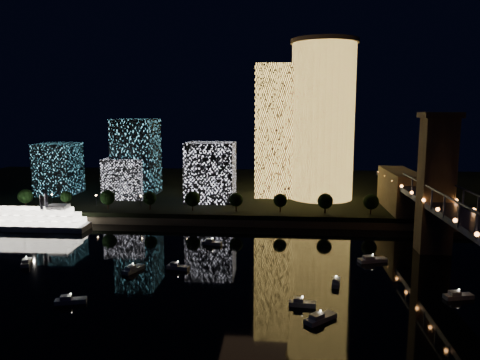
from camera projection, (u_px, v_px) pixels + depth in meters
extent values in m
plane|color=black|center=(242.00, 301.00, 125.73)|extent=(520.00, 520.00, 0.00)
cube|color=black|center=(264.00, 190.00, 282.96)|extent=(420.00, 160.00, 5.00)
cube|color=#6B5E4C|center=(257.00, 223.00, 206.27)|extent=(420.00, 6.00, 3.00)
cylinder|color=#FFC151|center=(323.00, 123.00, 239.14)|extent=(32.00, 32.00, 78.54)
cylinder|color=#6B5E4C|center=(325.00, 41.00, 233.13)|extent=(34.00, 34.00, 2.00)
cube|color=#FFC151|center=(276.00, 131.00, 248.05)|extent=(21.71, 21.71, 69.09)
cube|color=silver|center=(211.00, 172.00, 235.44)|extent=(24.09, 20.39, 29.65)
cube|color=#5DDBFD|center=(137.00, 157.00, 251.18)|extent=(20.48, 26.63, 40.96)
cube|color=silver|center=(127.00, 178.00, 245.26)|extent=(20.81, 18.91, 20.81)
cube|color=#5DDBFD|center=(59.00, 169.00, 255.83)|extent=(19.83, 21.81, 27.76)
cube|color=#6B5E4C|center=(436.00, 186.00, 165.77)|extent=(11.00, 9.00, 48.00)
cube|color=#6B5E4C|center=(440.00, 115.00, 162.04)|extent=(13.00, 11.00, 2.00)
cube|color=#6B5E4C|center=(399.00, 195.00, 216.88)|extent=(12.00, 40.00, 23.00)
cube|color=#161F48|center=(462.00, 217.00, 129.14)|extent=(0.50, 0.50, 7.00)
cube|color=#161F48|center=(434.00, 200.00, 152.78)|extent=(0.50, 0.50, 7.00)
cube|color=#161F48|center=(413.00, 188.00, 176.43)|extent=(0.50, 0.50, 7.00)
sphere|color=orange|center=(477.00, 234.00, 117.62)|extent=(1.20, 1.20, 1.20)
sphere|color=orange|center=(424.00, 200.00, 161.95)|extent=(1.20, 1.20, 1.20)
sphere|color=orange|center=(393.00, 181.00, 206.27)|extent=(1.20, 1.20, 1.20)
cube|color=silver|center=(32.00, 226.00, 200.55)|extent=(49.09, 11.83, 2.45)
cube|color=white|center=(31.00, 221.00, 200.20)|extent=(45.00, 10.76, 2.24)
cube|color=white|center=(31.00, 216.00, 199.87)|extent=(40.91, 9.69, 2.24)
cube|color=white|center=(31.00, 211.00, 199.54)|extent=(34.78, 8.59, 2.24)
cube|color=silver|center=(58.00, 207.00, 198.34)|extent=(8.24, 6.22, 1.84)
cylinder|color=black|center=(41.00, 202.00, 196.45)|extent=(1.43, 1.43, 6.12)
cylinder|color=black|center=(46.00, 201.00, 200.47)|extent=(1.43, 1.43, 6.12)
cube|color=silver|center=(302.00, 304.00, 122.08)|extent=(7.15, 2.77, 1.20)
cube|color=silver|center=(298.00, 300.00, 122.08)|extent=(2.58, 2.00, 1.00)
sphere|color=white|center=(302.00, 297.00, 121.78)|extent=(0.36, 0.36, 0.36)
cube|color=silver|center=(27.00, 263.00, 155.11)|extent=(4.97, 8.11, 1.20)
cube|color=silver|center=(26.00, 260.00, 153.84)|extent=(2.81, 3.23, 1.00)
sphere|color=white|center=(26.00, 257.00, 154.81)|extent=(0.36, 0.36, 0.36)
cube|color=silver|center=(178.00, 267.00, 150.28)|extent=(7.57, 3.69, 1.20)
cube|color=silver|center=(175.00, 264.00, 150.42)|extent=(2.86, 2.35, 1.00)
sphere|color=white|center=(178.00, 261.00, 149.98)|extent=(0.36, 0.36, 0.36)
cube|color=silver|center=(458.00, 296.00, 126.92)|extent=(8.32, 4.36, 1.20)
cube|color=silver|center=(455.00, 293.00, 126.58)|extent=(3.19, 2.67, 1.00)
sphere|color=white|center=(459.00, 289.00, 126.62)|extent=(0.36, 0.36, 0.36)
cube|color=silver|center=(373.00, 260.00, 157.62)|extent=(10.25, 5.91, 1.20)
cube|color=silver|center=(369.00, 257.00, 157.15)|extent=(4.02, 3.45, 1.00)
sphere|color=white|center=(373.00, 254.00, 157.33)|extent=(0.36, 0.36, 0.36)
cube|color=silver|center=(71.00, 301.00, 123.98)|extent=(8.43, 4.65, 1.20)
cube|color=silver|center=(66.00, 297.00, 123.60)|extent=(3.27, 2.77, 1.00)
sphere|color=white|center=(70.00, 294.00, 123.68)|extent=(0.36, 0.36, 0.36)
cube|color=silver|center=(320.00, 319.00, 113.53)|extent=(8.49, 8.25, 1.20)
cube|color=silver|center=(317.00, 316.00, 112.54)|extent=(3.88, 3.85, 1.00)
sphere|color=white|center=(321.00, 311.00, 113.23)|extent=(0.36, 0.36, 0.36)
cube|color=silver|center=(212.00, 243.00, 177.60)|extent=(7.56, 3.82, 1.20)
cube|color=silver|center=(210.00, 240.00, 177.76)|extent=(2.88, 2.38, 1.00)
sphere|color=white|center=(212.00, 238.00, 177.30)|extent=(0.36, 0.36, 0.36)
cube|color=silver|center=(133.00, 270.00, 148.35)|extent=(5.45, 8.51, 1.20)
cube|color=silver|center=(131.00, 267.00, 147.11)|extent=(3.02, 3.43, 1.00)
sphere|color=white|center=(133.00, 263.00, 148.05)|extent=(0.36, 0.36, 0.36)
cube|color=silver|center=(336.00, 282.00, 137.20)|extent=(3.33, 7.24, 1.20)
cube|color=silver|center=(336.00, 280.00, 136.03)|extent=(2.18, 2.70, 1.00)
sphere|color=white|center=(336.00, 276.00, 136.90)|extent=(0.36, 0.36, 0.36)
cylinder|color=black|center=(26.00, 203.00, 220.89)|extent=(0.70, 0.70, 4.00)
sphere|color=black|center=(25.00, 196.00, 220.37)|extent=(6.95, 6.95, 6.95)
cylinder|color=black|center=(67.00, 204.00, 219.16)|extent=(0.70, 0.70, 4.00)
sphere|color=black|center=(66.00, 197.00, 218.64)|extent=(5.40, 5.40, 5.40)
cylinder|color=black|center=(108.00, 205.00, 217.43)|extent=(0.70, 0.70, 4.00)
sphere|color=black|center=(108.00, 197.00, 216.91)|extent=(6.98, 6.98, 6.98)
cylinder|color=black|center=(150.00, 206.00, 215.70)|extent=(0.70, 0.70, 4.00)
sphere|color=black|center=(150.00, 198.00, 215.17)|extent=(6.19, 6.19, 6.19)
cylinder|color=black|center=(193.00, 206.00, 213.96)|extent=(0.70, 0.70, 4.00)
sphere|color=black|center=(193.00, 199.00, 213.44)|extent=(7.00, 7.00, 7.00)
cylinder|color=black|center=(236.00, 207.00, 212.23)|extent=(0.70, 0.70, 4.00)
sphere|color=black|center=(236.00, 200.00, 211.71)|extent=(6.33, 6.33, 6.33)
cylinder|color=black|center=(280.00, 208.00, 210.50)|extent=(0.70, 0.70, 4.00)
sphere|color=black|center=(280.00, 200.00, 209.98)|extent=(6.18, 6.18, 6.18)
cylinder|color=black|center=(325.00, 209.00, 208.77)|extent=(0.70, 0.70, 4.00)
sphere|color=black|center=(325.00, 201.00, 208.24)|extent=(6.97, 6.97, 6.97)
cylinder|color=black|center=(371.00, 210.00, 207.03)|extent=(0.70, 0.70, 4.00)
sphere|color=black|center=(371.00, 202.00, 206.51)|extent=(6.88, 6.88, 6.88)
cylinder|color=black|center=(52.00, 200.00, 225.86)|extent=(0.24, 0.24, 5.00)
sphere|color=#FFCC7F|center=(52.00, 195.00, 225.44)|extent=(0.70, 0.70, 0.70)
cylinder|color=black|center=(96.00, 201.00, 223.96)|extent=(0.24, 0.24, 5.00)
sphere|color=#FFCC7F|center=(96.00, 195.00, 223.54)|extent=(0.70, 0.70, 0.70)
cylinder|color=black|center=(141.00, 202.00, 222.05)|extent=(0.24, 0.24, 5.00)
sphere|color=#FFCC7F|center=(141.00, 196.00, 221.63)|extent=(0.70, 0.70, 0.70)
cylinder|color=black|center=(187.00, 203.00, 220.15)|extent=(0.24, 0.24, 5.00)
sphere|color=#FFCC7F|center=(187.00, 197.00, 219.73)|extent=(0.70, 0.70, 0.70)
cylinder|color=black|center=(233.00, 203.00, 218.24)|extent=(0.24, 0.24, 5.00)
sphere|color=#FFCC7F|center=(233.00, 197.00, 217.82)|extent=(0.70, 0.70, 0.70)
cylinder|color=black|center=(280.00, 204.00, 216.33)|extent=(0.24, 0.24, 5.00)
sphere|color=#FFCC7F|center=(280.00, 198.00, 215.92)|extent=(0.70, 0.70, 0.70)
cylinder|color=black|center=(328.00, 205.00, 214.43)|extent=(0.24, 0.24, 5.00)
sphere|color=#FFCC7F|center=(329.00, 199.00, 214.01)|extent=(0.70, 0.70, 0.70)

